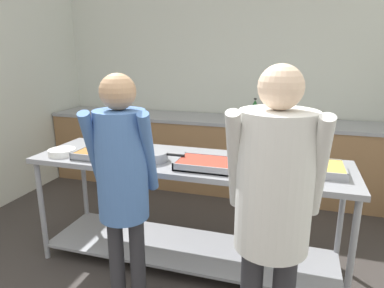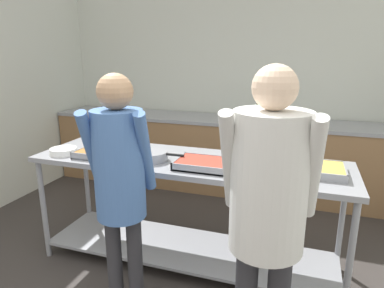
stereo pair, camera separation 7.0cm
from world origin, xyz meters
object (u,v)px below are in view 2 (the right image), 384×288
object	(u,v)px
serving_tray_roast	(102,153)
guest_serving_right	(268,198)
serving_tray_vegetables	(207,164)
guest_serving_left	(120,174)
plate_stack	(63,151)
serving_tray_greens	(312,169)
broccoli_bowl	(256,172)
water_bottle	(258,111)
sauce_pan	(152,155)

from	to	relation	value
serving_tray_roast	guest_serving_right	bearing A→B (deg)	-26.31
serving_tray_vegetables	guest_serving_right	bearing A→B (deg)	-53.49
serving_tray_vegetables	serving_tray_roast	bearing A→B (deg)	179.75
serving_tray_roast	guest_serving_left	world-z (taller)	guest_serving_left
plate_stack	serving_tray_greens	distance (m)	1.94
plate_stack	broccoli_bowl	xyz separation A→B (m)	(1.58, -0.03, 0.01)
plate_stack	serving_tray_greens	bearing A→B (deg)	5.47
water_bottle	broccoli_bowl	bearing A→B (deg)	-82.08
serving_tray_vegetables	serving_tray_greens	xyz separation A→B (m)	(0.72, 0.14, 0.00)
guest_serving_right	sauce_pan	bearing A→B (deg)	143.42
guest_serving_right	plate_stack	bearing A→B (deg)	159.78
broccoli_bowl	guest_serving_right	xyz separation A→B (m)	(0.14, -0.60, 0.09)
serving_tray_vegetables	broccoli_bowl	distance (m)	0.37
sauce_pan	guest_serving_left	distance (m)	0.59
plate_stack	water_bottle	bearing A→B (deg)	53.38
guest_serving_right	water_bottle	bearing A→B (deg)	99.21
plate_stack	serving_tray_roast	xyz separation A→B (m)	(0.33, 0.05, 0.00)
sauce_pan	guest_serving_right	bearing A→B (deg)	-36.58
guest_serving_left	water_bottle	distance (m)	2.34
serving_tray_greens	plate_stack	bearing A→B (deg)	-174.53
serving_tray_roast	serving_tray_greens	world-z (taller)	same
serving_tray_roast	broccoli_bowl	xyz separation A→B (m)	(1.24, -0.08, 0.01)
serving_tray_vegetables	broccoli_bowl	world-z (taller)	broccoli_bowl
sauce_pan	serving_tray_greens	size ratio (longest dim) A/B	0.91
serving_tray_roast	guest_serving_right	world-z (taller)	guest_serving_right
serving_tray_roast	serving_tray_greens	bearing A→B (deg)	4.80
guest_serving_right	water_bottle	xyz separation A→B (m)	(-0.39, 2.41, 0.02)
serving_tray_vegetables	guest_serving_left	xyz separation A→B (m)	(-0.39, -0.55, 0.07)
plate_stack	guest_serving_right	world-z (taller)	guest_serving_right
plate_stack	broccoli_bowl	bearing A→B (deg)	-1.23
serving_tray_roast	water_bottle	bearing A→B (deg)	60.25
serving_tray_roast	sauce_pan	world-z (taller)	sauce_pan
sauce_pan	serving_tray_greens	xyz separation A→B (m)	(1.17, 0.11, -0.01)
serving_tray_roast	guest_serving_left	xyz separation A→B (m)	(0.48, -0.55, 0.07)
broccoli_bowl	guest_serving_right	world-z (taller)	guest_serving_right
sauce_pan	broccoli_bowl	size ratio (longest dim) A/B	1.91
broccoli_bowl	sauce_pan	bearing A→B (deg)	172.13
sauce_pan	guest_serving_right	size ratio (longest dim) A/B	0.24
serving_tray_greens	guest_serving_left	world-z (taller)	guest_serving_left
broccoli_bowl	guest_serving_left	world-z (taller)	guest_serving_left
guest_serving_right	water_bottle	distance (m)	2.44
sauce_pan	serving_tray_greens	world-z (taller)	sauce_pan
serving_tray_roast	guest_serving_right	distance (m)	1.54
sauce_pan	serving_tray_vegetables	bearing A→B (deg)	-4.07
plate_stack	guest_serving_left	distance (m)	0.96
sauce_pan	water_bottle	distance (m)	1.80
serving_tray_greens	water_bottle	bearing A→B (deg)	110.79
plate_stack	guest_serving_right	size ratio (longest dim) A/B	0.13
plate_stack	sauce_pan	distance (m)	0.76
plate_stack	serving_tray_roast	size ratio (longest dim) A/B	0.59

